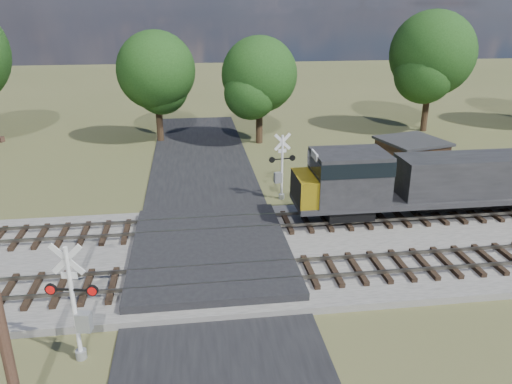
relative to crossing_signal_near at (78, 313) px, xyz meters
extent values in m
plane|color=#4D532C|center=(4.44, 5.85, -1.73)|extent=(160.00, 160.00, 0.00)
cube|color=gray|center=(14.44, 6.35, -1.58)|extent=(140.00, 10.00, 0.30)
cube|color=black|center=(4.44, 5.85, -1.69)|extent=(7.00, 60.00, 0.08)
cube|color=#262628|center=(4.44, 6.35, -1.42)|extent=(7.00, 9.00, 0.62)
cube|color=black|center=(6.44, 3.85, -1.34)|extent=(44.00, 2.60, 0.18)
cube|color=#605C52|center=(14.44, 3.13, -1.18)|extent=(140.00, 0.08, 0.15)
cube|color=#605C52|center=(14.44, 4.56, -1.18)|extent=(140.00, 0.08, 0.15)
cube|color=black|center=(6.44, 8.85, -1.34)|extent=(44.00, 2.60, 0.18)
cube|color=#605C52|center=(14.44, 8.13, -1.18)|extent=(140.00, 0.08, 0.15)
cube|color=#605C52|center=(14.44, 9.56, -1.18)|extent=(140.00, 0.08, 0.15)
cylinder|color=silver|center=(-0.08, 0.02, 0.29)|extent=(0.14, 0.14, 4.04)
cylinder|color=#919597|center=(-0.08, 0.02, -1.58)|extent=(0.36, 0.36, 0.30)
cube|color=silver|center=(-0.08, 0.02, 1.90)|extent=(1.04, 0.24, 1.06)
cube|color=silver|center=(-0.08, 0.02, 1.90)|extent=(1.04, 0.24, 1.06)
cube|color=silver|center=(-0.08, 0.02, 1.35)|extent=(0.50, 0.13, 0.22)
cube|color=black|center=(-0.08, 0.02, 0.84)|extent=(1.60, 0.37, 0.06)
cylinder|color=red|center=(-0.73, 0.14, 0.84)|extent=(0.38, 0.17, 0.36)
cylinder|color=red|center=(0.56, -0.11, 0.84)|extent=(0.38, 0.17, 0.36)
cube|color=#919597|center=(0.16, -0.03, -0.32)|extent=(0.50, 0.38, 0.66)
cylinder|color=silver|center=(8.93, 13.11, 0.20)|extent=(0.13, 0.13, 3.85)
cylinder|color=#919597|center=(8.93, 13.11, -1.59)|extent=(0.35, 0.35, 0.29)
cube|color=silver|center=(8.93, 13.11, 1.74)|extent=(1.00, 0.21, 1.01)
cube|color=silver|center=(8.93, 13.11, 1.74)|extent=(1.00, 0.21, 1.01)
cube|color=silver|center=(8.93, 13.11, 1.21)|extent=(0.48, 0.11, 0.21)
cube|color=black|center=(8.93, 13.11, 0.73)|extent=(1.53, 0.32, 0.06)
cylinder|color=red|center=(9.55, 13.21, 0.73)|extent=(0.36, 0.15, 0.35)
cylinder|color=red|center=(8.32, 13.00, 0.73)|extent=(0.36, 0.15, 0.35)
cube|color=#919597|center=(8.70, 13.07, -0.38)|extent=(0.48, 0.36, 0.63)
cube|color=#4A2E20|center=(18.04, 15.85, -0.54)|extent=(4.14, 4.14, 2.39)
cube|color=#29292B|center=(18.04, 15.85, 0.74)|extent=(4.55, 4.55, 0.17)
cylinder|color=black|center=(1.28, 27.42, 0.51)|extent=(0.56, 0.56, 4.48)
sphere|color=#183611|center=(1.28, 27.42, 4.09)|extent=(6.27, 6.27, 6.27)
cylinder|color=black|center=(9.39, 25.81, 0.41)|extent=(0.56, 0.56, 4.28)
sphere|color=#183611|center=(9.39, 25.81, 3.83)|extent=(5.99, 5.99, 5.99)
cylinder|color=black|center=(24.72, 27.98, 0.88)|extent=(0.56, 0.56, 5.21)
sphere|color=#183611|center=(24.72, 27.98, 5.05)|extent=(7.30, 7.30, 7.30)
camera|label=1|loc=(3.78, -13.89, 9.09)|focal=35.00mm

